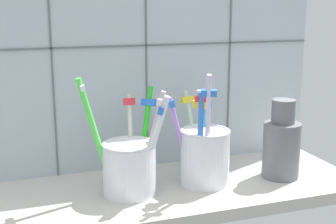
# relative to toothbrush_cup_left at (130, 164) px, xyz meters

# --- Properties ---
(counter_slab) EXTENTS (0.64, 0.22, 0.02)m
(counter_slab) POSITION_rel_toothbrush_cup_left_xyz_m (0.06, 0.01, -0.06)
(counter_slab) COLOR #BCB7AD
(counter_slab) RESTS_ON ground
(tile_wall_back) EXTENTS (0.64, 0.02, 0.45)m
(tile_wall_back) POSITION_rel_toothbrush_cup_left_xyz_m (0.06, 0.13, 0.16)
(tile_wall_back) COLOR #B2C1CC
(tile_wall_back) RESTS_ON ground
(toothbrush_cup_left) EXTENTS (0.14, 0.10, 0.19)m
(toothbrush_cup_left) POSITION_rel_toothbrush_cup_left_xyz_m (0.00, 0.00, 0.00)
(toothbrush_cup_left) COLOR white
(toothbrush_cup_left) RESTS_ON counter_slab
(toothbrush_cup_right) EXTENTS (0.10, 0.12, 0.19)m
(toothbrush_cup_right) POSITION_rel_toothbrush_cup_left_xyz_m (0.12, -0.00, 0.00)
(toothbrush_cup_right) COLOR white
(toothbrush_cup_right) RESTS_ON counter_slab
(ceramic_vase) EXTENTS (0.06, 0.06, 0.13)m
(ceramic_vase) POSITION_rel_toothbrush_cup_left_xyz_m (0.26, -0.01, 0.01)
(ceramic_vase) COLOR slate
(ceramic_vase) RESTS_ON counter_slab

